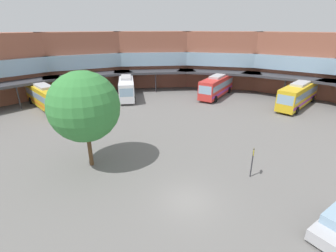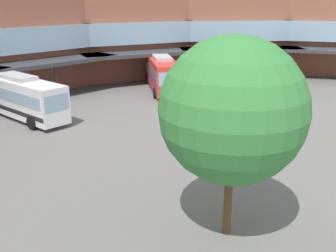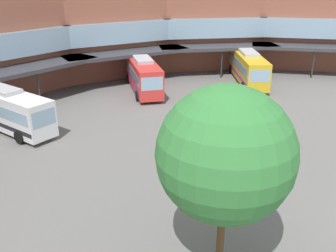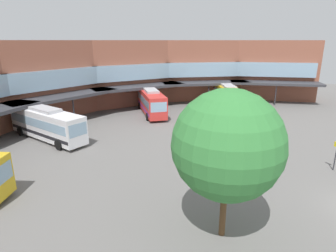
# 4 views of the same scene
# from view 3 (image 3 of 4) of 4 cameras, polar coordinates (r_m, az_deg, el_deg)

# --- Properties ---
(station_building) EXTENTS (84.50, 40.35, 10.87)m
(station_building) POSITION_cam_3_polar(r_m,az_deg,el_deg) (32.70, -20.41, 7.60)
(station_building) COLOR #93543F
(station_building) RESTS_ON ground
(bus_0) EXTENTS (4.01, 11.58, 3.70)m
(bus_0) POSITION_cam_3_polar(r_m,az_deg,el_deg) (36.03, -23.05, 2.48)
(bus_0) COLOR white
(bus_0) RESTS_ON ground
(bus_1) EXTENTS (11.74, 8.30, 3.82)m
(bus_1) POSITION_cam_3_polar(r_m,az_deg,el_deg) (48.87, 11.65, 8.60)
(bus_1) COLOR gold
(bus_1) RESTS_ON ground
(bus_2) EXTENTS (9.70, 9.11, 3.80)m
(bus_2) POSITION_cam_3_polar(r_m,az_deg,el_deg) (44.22, -3.68, 7.61)
(bus_2) COLOR red
(bus_2) RESTS_ON ground
(plaza_tree) EXTENTS (6.00, 6.00, 8.58)m
(plaza_tree) POSITION_cam_3_polar(r_m,az_deg,el_deg) (16.52, 8.47, -4.16)
(plaza_tree) COLOR brown
(plaza_tree) RESTS_ON ground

